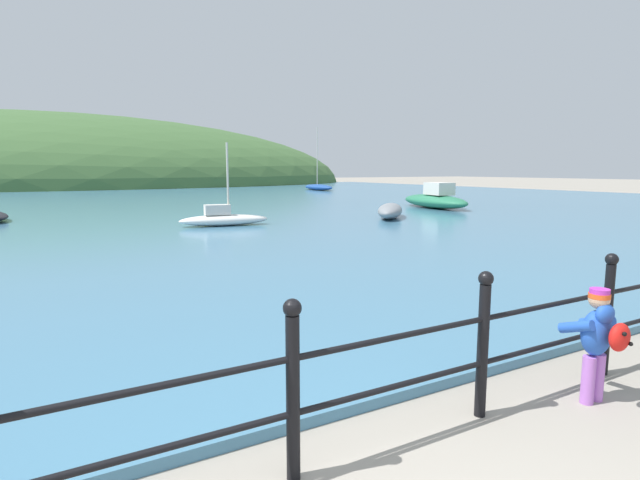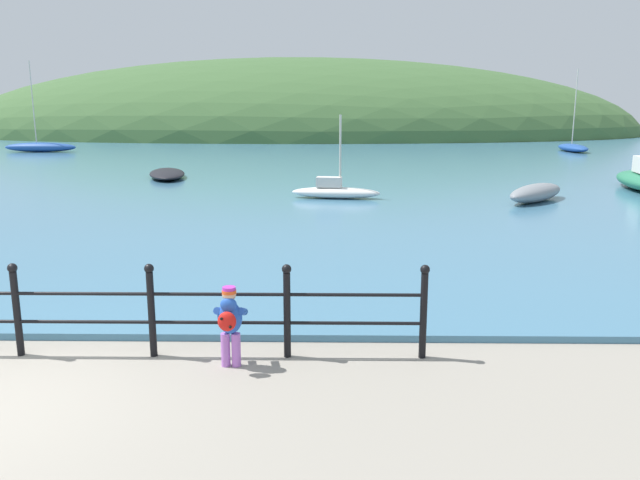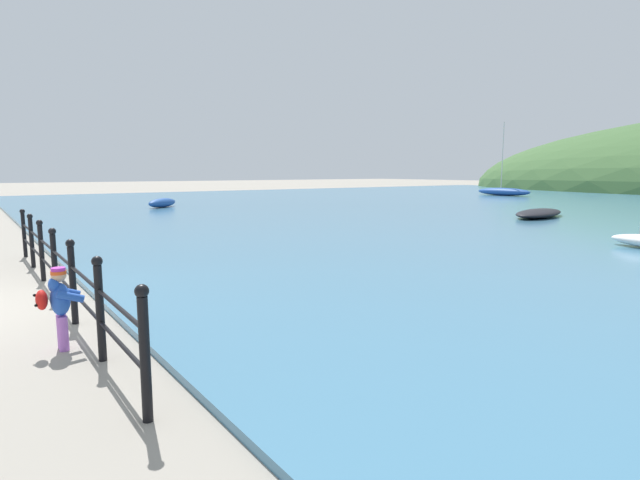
# 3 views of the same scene
# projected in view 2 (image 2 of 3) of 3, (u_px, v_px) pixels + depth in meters

# --- Properties ---
(water) EXTENTS (80.00, 60.00, 0.10)m
(water) POSITION_uv_depth(u_px,v_px,m) (266.00, 159.00, 37.79)
(water) COLOR teal
(water) RESTS_ON ground
(far_hillside) EXTENTS (79.31, 43.62, 17.54)m
(far_hillside) POSITION_uv_depth(u_px,v_px,m) (297.00, 135.00, 74.28)
(far_hillside) COLOR #3D6033
(far_hillside) RESTS_ON ground
(iron_railing) EXTENTS (10.35, 0.12, 1.21)m
(iron_railing) POSITION_uv_depth(u_px,v_px,m) (16.00, 307.00, 7.83)
(iron_railing) COLOR black
(iron_railing) RESTS_ON ground
(child_in_coat) EXTENTS (0.38, 0.53, 1.00)m
(child_in_coat) POSITION_uv_depth(u_px,v_px,m) (230.00, 319.00, 7.48)
(child_in_coat) COLOR #AD66C6
(child_in_coat) RESTS_ON ground
(boat_mid_harbor) EXTENTS (5.01, 1.34, 6.15)m
(boat_mid_harbor) POSITION_uv_depth(u_px,v_px,m) (40.00, 147.00, 43.36)
(boat_mid_harbor) COLOR #1E4793
(boat_mid_harbor) RESTS_ON water
(boat_far_right) EXTENTS (2.52, 4.43, 0.36)m
(boat_far_right) POSITION_uv_depth(u_px,v_px,m) (167.00, 174.00, 27.27)
(boat_far_right) COLOR black
(boat_far_right) RESTS_ON water
(boat_green_fishing) EXTENTS (3.09, 1.18, 2.79)m
(boat_green_fishing) POSITION_uv_depth(u_px,v_px,m) (335.00, 191.00, 21.07)
(boat_green_fishing) COLOR silver
(boat_green_fishing) RESTS_ON water
(boat_far_left) EXTENTS (1.53, 4.71, 5.66)m
(boat_far_left) POSITION_uv_depth(u_px,v_px,m) (573.00, 147.00, 43.77)
(boat_far_left) COLOR #1E4793
(boat_far_left) RESTS_ON water
(boat_white_sailboat) EXTENTS (2.87, 3.08, 0.57)m
(boat_white_sailboat) POSITION_uv_depth(u_px,v_px,m) (536.00, 193.00, 20.34)
(boat_white_sailboat) COLOR gray
(boat_white_sailboat) RESTS_ON water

